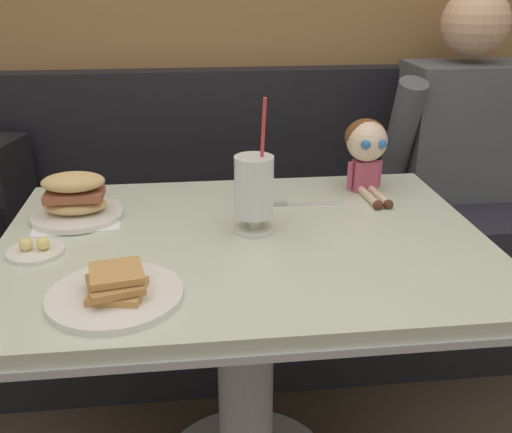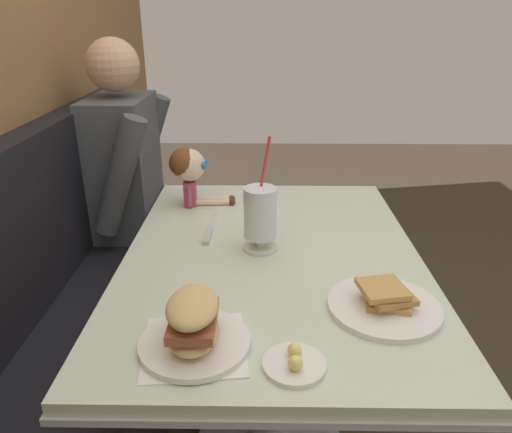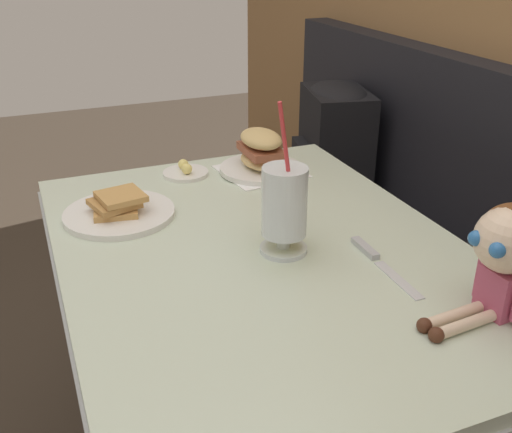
{
  "view_description": "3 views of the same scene",
  "coord_description": "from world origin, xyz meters",
  "px_view_note": "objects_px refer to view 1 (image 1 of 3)",
  "views": [
    {
      "loc": [
        -0.11,
        -1.02,
        1.29
      ],
      "look_at": [
        0.03,
        0.23,
        0.77
      ],
      "focal_mm": 40.87,
      "sensor_mm": 36.0,
      "label": 1
    },
    {
      "loc": [
        -1.16,
        0.21,
        1.35
      ],
      "look_at": [
        0.04,
        0.23,
        0.83
      ],
      "focal_mm": 33.45,
      "sensor_mm": 36.0,
      "label": 2
    },
    {
      "loc": [
        0.99,
        -0.24,
        1.33
      ],
      "look_at": [
        0.03,
        0.15,
        0.83
      ],
      "focal_mm": 41.99,
      "sensor_mm": 36.0,
      "label": 3
    }
  ],
  "objects_px": {
    "sandwich_plate": "(75,200)",
    "butter_saucer": "(36,250)",
    "milkshake_glass": "(254,190)",
    "diner_patron": "(463,153)",
    "toast_plate": "(116,292)",
    "butter_knife": "(284,204)",
    "seated_doll": "(367,145)"
  },
  "relations": [
    {
      "from": "butter_knife",
      "to": "seated_doll",
      "type": "bearing_deg",
      "value": 20.28
    },
    {
      "from": "toast_plate",
      "to": "seated_doll",
      "type": "height_order",
      "value": "seated_doll"
    },
    {
      "from": "butter_saucer",
      "to": "butter_knife",
      "type": "bearing_deg",
      "value": 21.03
    },
    {
      "from": "toast_plate",
      "to": "butter_knife",
      "type": "distance_m",
      "value": 0.58
    },
    {
      "from": "milkshake_glass",
      "to": "butter_knife",
      "type": "bearing_deg",
      "value": 58.33
    },
    {
      "from": "toast_plate",
      "to": "diner_patron",
      "type": "xyz_separation_m",
      "value": [
        1.05,
        0.82,
        -0.01
      ]
    },
    {
      "from": "sandwich_plate",
      "to": "butter_saucer",
      "type": "bearing_deg",
      "value": -105.96
    },
    {
      "from": "butter_saucer",
      "to": "toast_plate",
      "type": "bearing_deg",
      "value": -47.91
    },
    {
      "from": "milkshake_glass",
      "to": "diner_patron",
      "type": "bearing_deg",
      "value": 35.68
    },
    {
      "from": "milkshake_glass",
      "to": "butter_knife",
      "type": "height_order",
      "value": "milkshake_glass"
    },
    {
      "from": "butter_knife",
      "to": "diner_patron",
      "type": "xyz_separation_m",
      "value": [
        0.67,
        0.39,
        -0.0
      ]
    },
    {
      "from": "butter_saucer",
      "to": "butter_knife",
      "type": "distance_m",
      "value": 0.61
    },
    {
      "from": "sandwich_plate",
      "to": "seated_doll",
      "type": "bearing_deg",
      "value": 8.62
    },
    {
      "from": "butter_saucer",
      "to": "seated_doll",
      "type": "relative_size",
      "value": 0.54
    },
    {
      "from": "seated_doll",
      "to": "diner_patron",
      "type": "relative_size",
      "value": 0.27
    },
    {
      "from": "sandwich_plate",
      "to": "butter_saucer",
      "type": "xyz_separation_m",
      "value": [
        -0.06,
        -0.19,
        -0.04
      ]
    },
    {
      "from": "seated_doll",
      "to": "diner_patron",
      "type": "distance_m",
      "value": 0.54
    },
    {
      "from": "milkshake_glass",
      "to": "sandwich_plate",
      "type": "height_order",
      "value": "milkshake_glass"
    },
    {
      "from": "milkshake_glass",
      "to": "butter_saucer",
      "type": "xyz_separation_m",
      "value": [
        -0.48,
        -0.07,
        -0.09
      ]
    },
    {
      "from": "butter_saucer",
      "to": "diner_patron",
      "type": "bearing_deg",
      "value": 26.35
    },
    {
      "from": "butter_knife",
      "to": "seated_doll",
      "type": "distance_m",
      "value": 0.28
    },
    {
      "from": "toast_plate",
      "to": "butter_saucer",
      "type": "relative_size",
      "value": 2.08
    },
    {
      "from": "milkshake_glass",
      "to": "toast_plate",
      "type": "bearing_deg",
      "value": -135.92
    },
    {
      "from": "milkshake_glass",
      "to": "sandwich_plate",
      "type": "distance_m",
      "value": 0.44
    },
    {
      "from": "milkshake_glass",
      "to": "butter_knife",
      "type": "distance_m",
      "value": 0.2
    },
    {
      "from": "butter_knife",
      "to": "diner_patron",
      "type": "relative_size",
      "value": 0.29
    },
    {
      "from": "toast_plate",
      "to": "milkshake_glass",
      "type": "xyz_separation_m",
      "value": [
        0.29,
        0.28,
        0.09
      ]
    },
    {
      "from": "butter_saucer",
      "to": "seated_doll",
      "type": "xyz_separation_m",
      "value": [
        0.81,
        0.31,
        0.12
      ]
    },
    {
      "from": "diner_patron",
      "to": "toast_plate",
      "type": "bearing_deg",
      "value": -141.81
    },
    {
      "from": "milkshake_glass",
      "to": "diner_patron",
      "type": "height_order",
      "value": "diner_patron"
    },
    {
      "from": "toast_plate",
      "to": "milkshake_glass",
      "type": "bearing_deg",
      "value": 44.08
    },
    {
      "from": "seated_doll",
      "to": "diner_patron",
      "type": "xyz_separation_m",
      "value": [
        0.43,
        0.31,
        -0.13
      ]
    }
  ]
}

